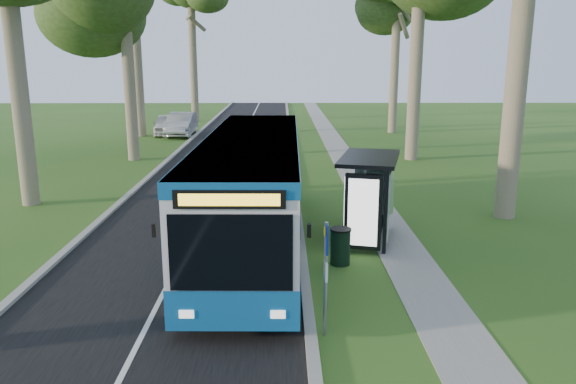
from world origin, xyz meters
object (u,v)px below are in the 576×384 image
litter_bin (340,246)px  car_white (166,125)px  bus_stop_sign (326,266)px  car_silver (181,124)px  bus (253,190)px  bus_shelter (376,184)px

litter_bin → car_white: car_white is taller
bus_stop_sign → car_silver: (-8.39, 31.18, -0.68)m
bus → litter_bin: bus is taller
bus_stop_sign → litter_bin: size_ratio=2.36×
bus_shelter → litter_bin: size_ratio=3.31×
bus → car_silver: bus is taller
bus_shelter → bus_stop_sign: bearing=-94.0°
bus_stop_sign → litter_bin: (0.74, 4.14, -1.01)m
bus_shelter → litter_bin: (-1.23, -1.79, -1.36)m
car_white → car_silver: (1.23, -0.57, 0.08)m
litter_bin → car_white: 29.50m
bus → car_white: bus is taller
bus → car_silver: size_ratio=2.48×
bus_shelter → car_silver: size_ratio=0.67×
litter_bin → car_silver: bearing=108.6°
bus → litter_bin: 3.24m
litter_bin → car_white: size_ratio=0.23×
car_white → bus_shelter: bearing=-74.9°
litter_bin → car_silver: 28.54m
car_silver → bus_stop_sign: bearing=-75.6°
bus → bus_stop_sign: 6.06m
car_white → car_silver: size_ratio=0.87×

